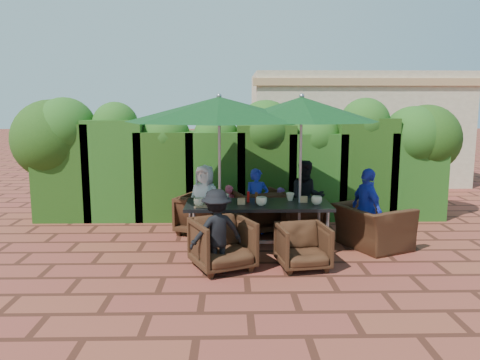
{
  "coord_description": "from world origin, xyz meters",
  "views": [
    {
      "loc": [
        -0.22,
        -7.11,
        2.27
      ],
      "look_at": [
        -0.06,
        0.4,
        1.08
      ],
      "focal_mm": 35.0,
      "sensor_mm": 36.0,
      "label": 1
    }
  ],
  "objects_px": {
    "chair_end_right": "(373,219)",
    "chair_near_left": "(223,241)",
    "umbrella_right": "(301,110)",
    "dining_table": "(258,208)",
    "chair_far_left": "(201,212)",
    "chair_far_right": "(301,214)",
    "umbrella_left": "(219,110)",
    "chair_near_right": "(303,244)",
    "chair_far_mid": "(259,209)"
  },
  "relations": [
    {
      "from": "chair_far_right",
      "to": "chair_far_mid",
      "type": "bearing_deg",
      "value": -24.94
    },
    {
      "from": "dining_table",
      "to": "chair_far_mid",
      "type": "distance_m",
      "value": 1.06
    },
    {
      "from": "dining_table",
      "to": "chair_near_left",
      "type": "height_order",
      "value": "chair_near_left"
    },
    {
      "from": "umbrella_left",
      "to": "chair_far_right",
      "type": "bearing_deg",
      "value": 29.38
    },
    {
      "from": "dining_table",
      "to": "chair_far_left",
      "type": "relative_size",
      "value": 2.94
    },
    {
      "from": "chair_near_right",
      "to": "chair_end_right",
      "type": "height_order",
      "value": "chair_end_right"
    },
    {
      "from": "chair_far_right",
      "to": "chair_end_right",
      "type": "distance_m",
      "value": 1.3
    },
    {
      "from": "chair_end_right",
      "to": "dining_table",
      "type": "bearing_deg",
      "value": 67.18
    },
    {
      "from": "chair_far_left",
      "to": "chair_near_left",
      "type": "height_order",
      "value": "chair_near_left"
    },
    {
      "from": "chair_near_right",
      "to": "chair_end_right",
      "type": "relative_size",
      "value": 0.66
    },
    {
      "from": "chair_far_mid",
      "to": "chair_far_right",
      "type": "distance_m",
      "value": 0.76
    },
    {
      "from": "umbrella_right",
      "to": "chair_near_left",
      "type": "distance_m",
      "value": 2.38
    },
    {
      "from": "chair_near_left",
      "to": "chair_end_right",
      "type": "xyz_separation_m",
      "value": [
        2.4,
        0.96,
        0.06
      ]
    },
    {
      "from": "chair_far_mid",
      "to": "chair_near_left",
      "type": "xyz_separation_m",
      "value": [
        -0.62,
        -1.93,
        -0.03
      ]
    },
    {
      "from": "umbrella_right",
      "to": "dining_table",
      "type": "bearing_deg",
      "value": -176.01
    },
    {
      "from": "umbrella_left",
      "to": "chair_end_right",
      "type": "distance_m",
      "value": 3.02
    },
    {
      "from": "umbrella_left",
      "to": "umbrella_right",
      "type": "relative_size",
      "value": 1.19
    },
    {
      "from": "dining_table",
      "to": "chair_near_right",
      "type": "xyz_separation_m",
      "value": [
        0.58,
        -0.89,
        -0.33
      ]
    },
    {
      "from": "chair_end_right",
      "to": "chair_far_left",
      "type": "bearing_deg",
      "value": 47.44
    },
    {
      "from": "dining_table",
      "to": "chair_far_right",
      "type": "xyz_separation_m",
      "value": [
        0.81,
        0.83,
        -0.29
      ]
    },
    {
      "from": "chair_far_right",
      "to": "chair_near_left",
      "type": "xyz_separation_m",
      "value": [
        -1.36,
        -1.73,
        0.02
      ]
    },
    {
      "from": "chair_far_mid",
      "to": "chair_end_right",
      "type": "height_order",
      "value": "chair_end_right"
    },
    {
      "from": "umbrella_right",
      "to": "chair_near_left",
      "type": "relative_size",
      "value": 3.09
    },
    {
      "from": "chair_end_right",
      "to": "chair_near_left",
      "type": "bearing_deg",
      "value": 87.14
    },
    {
      "from": "umbrella_left",
      "to": "dining_table",
      "type": "bearing_deg",
      "value": -3.36
    },
    {
      "from": "chair_end_right",
      "to": "chair_near_right",
      "type": "bearing_deg",
      "value": 102.14
    },
    {
      "from": "chair_near_left",
      "to": "chair_near_right",
      "type": "relative_size",
      "value": 1.15
    },
    {
      "from": "chair_far_left",
      "to": "chair_near_right",
      "type": "bearing_deg",
      "value": 153.2
    },
    {
      "from": "umbrella_right",
      "to": "chair_end_right",
      "type": "bearing_deg",
      "value": 0.6
    },
    {
      "from": "chair_far_right",
      "to": "chair_end_right",
      "type": "height_order",
      "value": "chair_end_right"
    },
    {
      "from": "chair_far_left",
      "to": "chair_end_right",
      "type": "xyz_separation_m",
      "value": [
        2.81,
        -0.91,
        0.08
      ]
    },
    {
      "from": "chair_far_left",
      "to": "chair_far_mid",
      "type": "xyz_separation_m",
      "value": [
        1.03,
        0.06,
        0.04
      ]
    },
    {
      "from": "dining_table",
      "to": "chair_near_left",
      "type": "relative_size",
      "value": 2.87
    },
    {
      "from": "umbrella_right",
      "to": "chair_end_right",
      "type": "height_order",
      "value": "umbrella_right"
    },
    {
      "from": "umbrella_left",
      "to": "chair_end_right",
      "type": "bearing_deg",
      "value": 0.55
    },
    {
      "from": "dining_table",
      "to": "chair_far_mid",
      "type": "height_order",
      "value": "chair_far_mid"
    },
    {
      "from": "chair_near_right",
      "to": "chair_near_left",
      "type": "bearing_deg",
      "value": 171.39
    },
    {
      "from": "umbrella_right",
      "to": "chair_far_right",
      "type": "height_order",
      "value": "umbrella_right"
    },
    {
      "from": "dining_table",
      "to": "chair_near_left",
      "type": "distance_m",
      "value": 1.09
    },
    {
      "from": "umbrella_right",
      "to": "chair_far_left",
      "type": "distance_m",
      "value": 2.61
    },
    {
      "from": "chair_near_left",
      "to": "chair_far_mid",
      "type": "bearing_deg",
      "value": 48.0
    },
    {
      "from": "dining_table",
      "to": "chair_near_left",
      "type": "xyz_separation_m",
      "value": [
        -0.55,
        -0.9,
        -0.28
      ]
    },
    {
      "from": "chair_far_mid",
      "to": "chair_end_right",
      "type": "xyz_separation_m",
      "value": [
        1.78,
        -0.97,
        0.04
      ]
    },
    {
      "from": "umbrella_right",
      "to": "chair_far_mid",
      "type": "xyz_separation_m",
      "value": [
        -0.59,
        0.98,
        -1.79
      ]
    },
    {
      "from": "chair_far_mid",
      "to": "chair_end_right",
      "type": "distance_m",
      "value": 2.03
    },
    {
      "from": "chair_near_right",
      "to": "umbrella_right",
      "type": "bearing_deg",
      "value": 75.87
    },
    {
      "from": "chair_far_right",
      "to": "chair_end_right",
      "type": "relative_size",
      "value": 0.72
    },
    {
      "from": "chair_far_left",
      "to": "chair_near_left",
      "type": "xyz_separation_m",
      "value": [
        0.41,
        -1.87,
        0.01
      ]
    },
    {
      "from": "chair_near_right",
      "to": "chair_end_right",
      "type": "xyz_separation_m",
      "value": [
        1.27,
        0.95,
        0.12
      ]
    },
    {
      "from": "dining_table",
      "to": "umbrella_left",
      "type": "relative_size",
      "value": 0.78
    }
  ]
}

